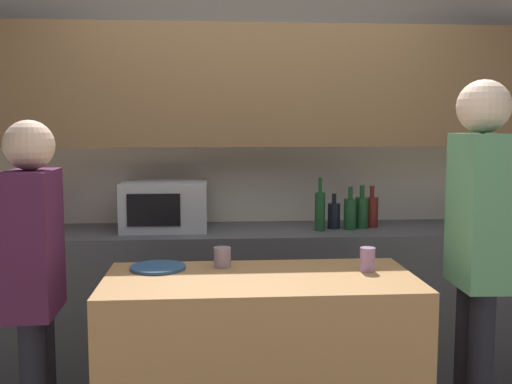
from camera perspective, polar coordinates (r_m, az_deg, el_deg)
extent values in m
cube|color=beige|center=(4.04, -0.14, 3.06)|extent=(6.40, 0.08, 2.70)
cube|color=olive|center=(3.85, 0.08, 9.98)|extent=(3.74, 0.32, 0.75)
cube|color=#4C4C51|center=(3.85, 0.25, -10.44)|extent=(3.60, 0.62, 0.94)
cube|color=#B27F4C|center=(2.83, 0.41, -17.05)|extent=(1.38, 0.65, 0.91)
cube|color=#B7BABC|center=(3.75, -8.69, -1.29)|extent=(0.52, 0.38, 0.30)
cube|color=black|center=(3.56, -9.73, -1.71)|extent=(0.31, 0.01, 0.19)
cube|color=#B21E19|center=(3.90, -20.40, -2.22)|extent=(0.26, 0.16, 0.18)
cube|color=black|center=(3.90, -21.15, -0.88)|extent=(0.02, 0.11, 0.01)
cube|color=black|center=(3.88, -19.74, -0.87)|extent=(0.02, 0.11, 0.01)
cylinder|color=#333D4C|center=(4.15, 20.95, -2.30)|extent=(0.14, 0.14, 0.10)
cylinder|color=#38662D|center=(4.13, 21.02, -0.39)|extent=(0.01, 0.01, 0.18)
sphere|color=#3D7A38|center=(4.12, 21.10, 1.55)|extent=(0.13, 0.13, 0.13)
cylinder|color=#194723|center=(3.69, 6.11, -1.88)|extent=(0.06, 0.06, 0.24)
cylinder|color=#194723|center=(3.67, 6.14, 0.65)|extent=(0.02, 0.02, 0.09)
cylinder|color=black|center=(3.79, 7.42, -2.28)|extent=(0.08, 0.08, 0.16)
cylinder|color=black|center=(3.77, 7.45, -0.62)|extent=(0.03, 0.03, 0.06)
cylinder|color=#194723|center=(3.77, 8.95, -2.09)|extent=(0.08, 0.08, 0.19)
cylinder|color=#194723|center=(3.75, 8.99, -0.08)|extent=(0.03, 0.03, 0.07)
cylinder|color=#194723|center=(3.83, 10.04, -1.95)|extent=(0.08, 0.08, 0.20)
cylinder|color=#194723|center=(3.81, 10.08, 0.07)|extent=(0.03, 0.03, 0.08)
cylinder|color=maroon|center=(3.89, 10.96, -1.89)|extent=(0.08, 0.08, 0.19)
cylinder|color=maroon|center=(3.87, 11.00, 0.04)|extent=(0.03, 0.03, 0.07)
cylinder|color=#2D5684|center=(2.85, -9.33, -7.11)|extent=(0.26, 0.26, 0.01)
cylinder|color=#9F8B9E|center=(2.84, -3.22, -6.23)|extent=(0.08, 0.08, 0.10)
cylinder|color=#B287C0|center=(2.81, 10.57, -6.34)|extent=(0.07, 0.07, 0.11)
cube|color=#4A1B3C|center=(2.72, -20.47, -4.53)|extent=(0.20, 0.34, 0.62)
sphere|color=beige|center=(2.67, -20.81, 4.19)|extent=(0.21, 0.21, 0.21)
cylinder|color=black|center=(3.10, 19.36, -15.77)|extent=(0.11, 0.11, 0.86)
cube|color=#599768|center=(2.83, 20.51, -1.68)|extent=(0.21, 0.35, 0.68)
sphere|color=beige|center=(2.81, 20.87, 7.62)|extent=(0.23, 0.23, 0.23)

